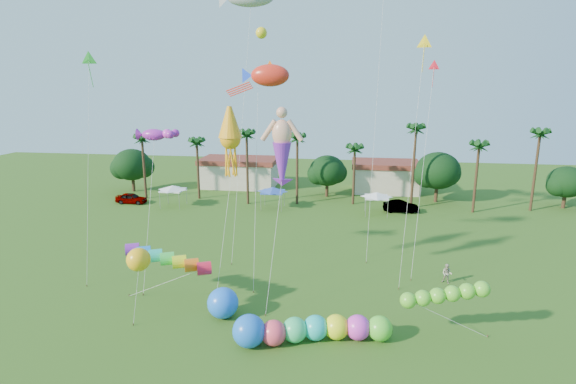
# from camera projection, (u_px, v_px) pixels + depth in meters

# --- Properties ---
(ground) EXTENTS (160.00, 160.00, 0.00)m
(ground) POSITION_uv_depth(u_px,v_px,m) (263.00, 384.00, 25.83)
(ground) COLOR #285116
(ground) RESTS_ON ground
(tree_line) EXTENTS (69.46, 8.91, 11.00)m
(tree_line) POSITION_uv_depth(u_px,v_px,m) (344.00, 171.00, 66.67)
(tree_line) COLOR #3A2819
(tree_line) RESTS_ON ground
(buildings_row) EXTENTS (35.00, 7.00, 4.00)m
(buildings_row) POSITION_uv_depth(u_px,v_px,m) (304.00, 176.00, 73.90)
(buildings_row) COLOR beige
(buildings_row) RESTS_ON ground
(tent_row) EXTENTS (31.00, 4.00, 0.60)m
(tent_row) POSITION_uv_depth(u_px,v_px,m) (272.00, 190.00, 60.98)
(tent_row) COLOR white
(tent_row) RESTS_ON ground
(car_a) EXTENTS (4.46, 1.84, 1.51)m
(car_a) POSITION_uv_depth(u_px,v_px,m) (131.00, 198.00, 64.80)
(car_a) COLOR #4C4C54
(car_a) RESTS_ON ground
(car_b) EXTENTS (4.74, 1.72, 1.55)m
(car_b) POSITION_uv_depth(u_px,v_px,m) (401.00, 206.00, 60.38)
(car_b) COLOR #4C4C54
(car_b) RESTS_ON ground
(spectator_b) EXTENTS (1.03, 0.93, 1.74)m
(spectator_b) POSITION_uv_depth(u_px,v_px,m) (447.00, 274.00, 38.72)
(spectator_b) COLOR #A6A08A
(spectator_b) RESTS_ON ground
(caterpillar_inflatable) EXTENTS (10.69, 4.12, 2.18)m
(caterpillar_inflatable) POSITION_uv_depth(u_px,v_px,m) (307.00, 329.00, 29.86)
(caterpillar_inflatable) COLOR #FF435D
(caterpillar_inflatable) RESTS_ON ground
(blue_ball) EXTENTS (2.30, 2.30, 2.30)m
(blue_ball) POSITION_uv_depth(u_px,v_px,m) (223.00, 303.00, 32.97)
(blue_ball) COLOR #1C6BFD
(blue_ball) RESTS_ON ground
(rainbow_tube) EXTENTS (8.78, 2.69, 3.86)m
(rainbow_tube) POSITION_uv_depth(u_px,v_px,m) (181.00, 267.00, 33.90)
(rainbow_tube) COLOR red
(rainbow_tube) RESTS_ON ground
(green_worm) EXTENTS (8.56, 1.91, 3.44)m
(green_worm) POSITION_uv_depth(u_px,v_px,m) (408.00, 300.00, 29.86)
(green_worm) COLOR #61CB2D
(green_worm) RESTS_ON ground
(orange_ball_kite) EXTENTS (1.77, 1.77, 5.84)m
(orange_ball_kite) POSITION_uv_depth(u_px,v_px,m) (139.00, 260.00, 30.96)
(orange_ball_kite) COLOR yellow
(orange_ball_kite) RESTS_ON ground
(merman_kite) EXTENTS (2.72, 5.74, 14.58)m
(merman_kite) POSITION_uv_depth(u_px,v_px,m) (282.00, 152.00, 35.13)
(merman_kite) COLOR #E59F82
(merman_kite) RESTS_ON ground
(fish_kite) EXTENTS (5.26, 7.09, 18.57)m
(fish_kite) POSITION_uv_depth(u_px,v_px,m) (270.00, 75.00, 38.23)
(fish_kite) COLOR red
(fish_kite) RESTS_ON ground
(squid_kite) EXTENTS (2.10, 4.22, 15.22)m
(squid_kite) POSITION_uv_depth(u_px,v_px,m) (230.00, 139.00, 36.26)
(squid_kite) COLOR orange
(squid_kite) RESTS_ON ground
(lobster_kite) EXTENTS (3.86, 6.10, 13.30)m
(lobster_kite) POSITION_uv_depth(u_px,v_px,m) (154.00, 135.00, 38.44)
(lobster_kite) COLOR purple
(lobster_kite) RESTS_ON ground
(delta_kite_red) EXTENTS (1.85, 4.07, 18.85)m
(delta_kite_red) POSITION_uv_depth(u_px,v_px,m) (433.00, 71.00, 38.73)
(delta_kite_red) COLOR #F91B31
(delta_kite_red) RESTS_ON ground
(delta_kite_yellow) EXTENTS (1.94, 3.59, 20.71)m
(delta_kite_yellow) POSITION_uv_depth(u_px,v_px,m) (424.00, 46.00, 36.05)
(delta_kite_yellow) COLOR yellow
(delta_kite_yellow) RESTS_ON ground
(delta_kite_green) EXTENTS (1.38, 4.01, 19.50)m
(delta_kite_green) POSITION_uv_depth(u_px,v_px,m) (89.00, 62.00, 37.32)
(delta_kite_green) COLOR green
(delta_kite_green) RESTS_ON ground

